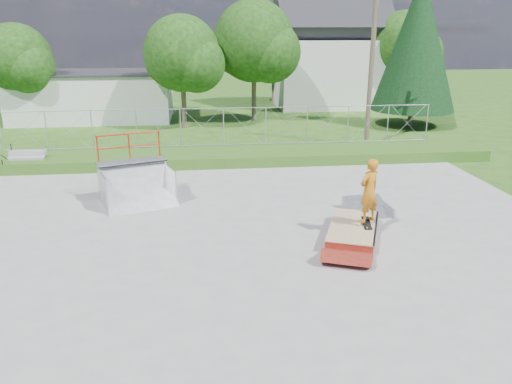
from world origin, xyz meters
The scene contains 19 objects.
ground centered at (0.00, 0.00, 0.00)m, with size 120.00×120.00×0.00m, color #2C4E16.
concrete_pad centered at (0.00, 0.00, 0.02)m, with size 20.00×16.00×0.04m, color gray.
grass_berm centered at (0.00, 9.50, 0.25)m, with size 24.00×3.00×0.50m, color #2C4E16.
grind_box centered at (3.16, 0.22, 0.20)m, with size 2.20×2.96×0.40m.
quarter_pipe centered at (-3.30, 3.92, 1.16)m, with size 2.32×1.96×2.32m, color #9DA0A4, non-canonical shape.
flat_bank_ramp centered at (4.25, 2.13, 0.20)m, with size 1.31×1.39×0.40m, color #9DA0A4, non-canonical shape.
skateboard centered at (3.55, 0.20, 0.44)m, with size 0.22×0.80×0.02m, color black.
skater centered at (3.55, 0.20, 1.37)m, with size 0.67×0.44×1.85m, color #BF6D16.
concrete_stairs centered at (-8.50, 8.70, 0.40)m, with size 1.50×1.60×0.80m, color gray, non-canonical shape.
chain_link_fence centered at (0.00, 10.50, 1.40)m, with size 20.00×0.06×1.80m, color #A1A2A9, non-canonical shape.
utility_building_flat centered at (-8.00, 22.00, 1.50)m, with size 10.00×6.00×3.00m, color silver.
gable_house centered at (9.00, 26.00, 3.84)m, with size 8.40×6.08×8.94m.
utility_pole centered at (7.50, 12.00, 4.00)m, with size 0.24×0.24×8.00m, color brown.
tree_left_near centered at (-1.75, 17.83, 4.24)m, with size 4.76×4.48×6.65m.
tree_center centered at (2.78, 19.81, 4.85)m, with size 5.44×5.12×7.60m.
tree_left_far centered at (-11.77, 19.85, 3.94)m, with size 4.42×4.16×6.18m.
tree_right_far centered at (14.27, 23.82, 4.54)m, with size 5.10×4.80×7.12m.
tree_back_mid centered at (5.21, 27.86, 3.63)m, with size 4.08×3.84×5.70m.
conifer_tree centered at (12.00, 17.00, 5.05)m, with size 5.04×5.04×9.10m.
Camera 1 is at (-1.16, -12.70, 5.77)m, focal length 35.00 mm.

